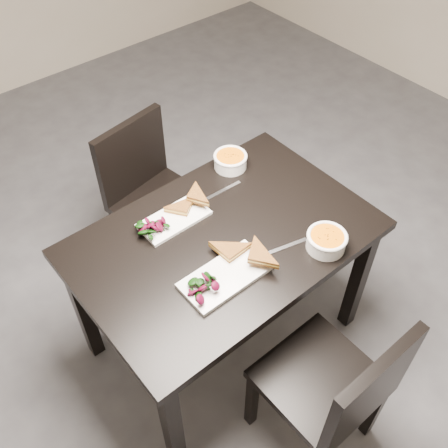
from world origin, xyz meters
name	(u,v)px	position (x,y,z in m)	size (l,w,h in m)	color
ground	(216,269)	(0.00, 0.00, 0.00)	(5.00, 5.00, 0.00)	#47474C
table	(224,252)	(-0.23, -0.35, 0.65)	(1.20, 0.80, 0.75)	black
chair_near	(338,388)	(-0.24, -1.02, 0.48)	(0.42, 0.42, 0.85)	black
chair_far	(150,190)	(-0.17, 0.32, 0.48)	(0.48, 0.48, 0.85)	black
plate_near	(225,276)	(-0.36, -0.51, 0.76)	(0.34, 0.17, 0.02)	white
sandwich_near	(236,259)	(-0.30, -0.50, 0.80)	(0.17, 0.13, 0.06)	brown
salad_near	(204,285)	(-0.46, -0.51, 0.79)	(0.11, 0.10, 0.05)	black
soup_bowl_near	(327,240)	(0.03, -0.65, 0.79)	(0.16, 0.16, 0.07)	white
cutlery_near	(287,246)	(-0.08, -0.55, 0.75)	(0.18, 0.02, 0.00)	silver
plate_far	(174,219)	(-0.34, -0.15, 0.76)	(0.29, 0.15, 0.01)	white
sandwich_far	(188,209)	(-0.27, -0.17, 0.79)	(0.15, 0.11, 0.05)	brown
salad_far	(153,226)	(-0.44, -0.15, 0.78)	(0.09, 0.08, 0.04)	black
soup_bowl_far	(230,160)	(0.06, -0.04, 0.79)	(0.15, 0.15, 0.07)	white
cutlery_far	(224,190)	(-0.06, -0.14, 0.75)	(0.18, 0.02, 0.00)	silver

